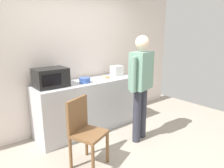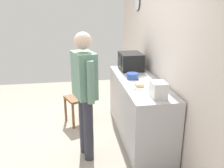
{
  "view_description": "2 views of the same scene",
  "coord_description": "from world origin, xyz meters",
  "px_view_note": "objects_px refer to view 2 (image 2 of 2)",
  "views": [
    {
      "loc": [
        -1.8,
        -1.82,
        1.76
      ],
      "look_at": [
        0.25,
        0.71,
        0.95
      ],
      "focal_mm": 32.4,
      "sensor_mm": 36.0,
      "label": 1
    },
    {
      "loc": [
        3.58,
        0.21,
        2.06
      ],
      "look_at": [
        0.42,
        0.73,
        1.01
      ],
      "focal_mm": 38.99,
      "sensor_mm": 36.0,
      "label": 2
    }
  ],
  "objects_px": {
    "spoon_utensil": "(146,75)",
    "toaster": "(159,90)",
    "microwave": "(131,61)",
    "salad_bowl": "(133,76)",
    "fork_utensil": "(142,77)",
    "sandwich_plate": "(139,86)",
    "person_standing": "(85,88)",
    "wooden_chair": "(82,94)"
  },
  "relations": [
    {
      "from": "microwave",
      "to": "sandwich_plate",
      "type": "relative_size",
      "value": 2.1
    },
    {
      "from": "spoon_utensil",
      "to": "wooden_chair",
      "type": "xyz_separation_m",
      "value": [
        -0.36,
        -1.06,
        -0.42
      ]
    },
    {
      "from": "microwave",
      "to": "wooden_chair",
      "type": "distance_m",
      "value": 1.06
    },
    {
      "from": "microwave",
      "to": "sandwich_plate",
      "type": "distance_m",
      "value": 1.03
    },
    {
      "from": "spoon_utensil",
      "to": "salad_bowl",
      "type": "bearing_deg",
      "value": -60.21
    },
    {
      "from": "spoon_utensil",
      "to": "person_standing",
      "type": "bearing_deg",
      "value": -55.55
    },
    {
      "from": "fork_utensil",
      "to": "wooden_chair",
      "type": "bearing_deg",
      "value": -116.41
    },
    {
      "from": "fork_utensil",
      "to": "sandwich_plate",
      "type": "bearing_deg",
      "value": -21.15
    },
    {
      "from": "microwave",
      "to": "salad_bowl",
      "type": "xyz_separation_m",
      "value": [
        0.57,
        -0.1,
        -0.11
      ]
    },
    {
      "from": "microwave",
      "to": "spoon_utensil",
      "type": "distance_m",
      "value": 0.47
    },
    {
      "from": "microwave",
      "to": "person_standing",
      "type": "distance_m",
      "value": 1.44
    },
    {
      "from": "sandwich_plate",
      "to": "spoon_utensil",
      "type": "height_order",
      "value": "sandwich_plate"
    },
    {
      "from": "wooden_chair",
      "to": "sandwich_plate",
      "type": "bearing_deg",
      "value": 39.03
    },
    {
      "from": "microwave",
      "to": "toaster",
      "type": "xyz_separation_m",
      "value": [
        1.41,
        0.02,
        -0.05
      ]
    },
    {
      "from": "microwave",
      "to": "toaster",
      "type": "height_order",
      "value": "microwave"
    },
    {
      "from": "salad_bowl",
      "to": "spoon_utensil",
      "type": "height_order",
      "value": "salad_bowl"
    },
    {
      "from": "salad_bowl",
      "to": "toaster",
      "type": "xyz_separation_m",
      "value": [
        0.84,
        0.13,
        0.06
      ]
    },
    {
      "from": "toaster",
      "to": "spoon_utensil",
      "type": "relative_size",
      "value": 1.29
    },
    {
      "from": "spoon_utensil",
      "to": "person_standing",
      "type": "relative_size",
      "value": 0.1
    },
    {
      "from": "toaster",
      "to": "wooden_chair",
      "type": "bearing_deg",
      "value": -145.79
    },
    {
      "from": "toaster",
      "to": "wooden_chair",
      "type": "height_order",
      "value": "toaster"
    },
    {
      "from": "sandwich_plate",
      "to": "toaster",
      "type": "xyz_separation_m",
      "value": [
        0.39,
        0.14,
        0.08
      ]
    },
    {
      "from": "sandwich_plate",
      "to": "toaster",
      "type": "bearing_deg",
      "value": 19.66
    },
    {
      "from": "fork_utensil",
      "to": "microwave",
      "type": "bearing_deg",
      "value": -172.26
    },
    {
      "from": "spoon_utensil",
      "to": "microwave",
      "type": "bearing_deg",
      "value": -157.91
    },
    {
      "from": "salad_bowl",
      "to": "wooden_chair",
      "type": "distance_m",
      "value": 1.05
    },
    {
      "from": "microwave",
      "to": "fork_utensil",
      "type": "xyz_separation_m",
      "value": [
        0.53,
        0.07,
        -0.15
      ]
    },
    {
      "from": "spoon_utensil",
      "to": "toaster",
      "type": "bearing_deg",
      "value": -8.14
    },
    {
      "from": "person_standing",
      "to": "toaster",
      "type": "bearing_deg",
      "value": 73.58
    },
    {
      "from": "wooden_chair",
      "to": "spoon_utensil",
      "type": "bearing_deg",
      "value": 71.21
    },
    {
      "from": "sandwich_plate",
      "to": "spoon_utensil",
      "type": "bearing_deg",
      "value": 154.94
    },
    {
      "from": "salad_bowl",
      "to": "microwave",
      "type": "bearing_deg",
      "value": 169.77
    },
    {
      "from": "fork_utensil",
      "to": "person_standing",
      "type": "bearing_deg",
      "value": -57.8
    },
    {
      "from": "fork_utensil",
      "to": "toaster",
      "type": "bearing_deg",
      "value": -3.1
    },
    {
      "from": "salad_bowl",
      "to": "person_standing",
      "type": "bearing_deg",
      "value": -54.06
    },
    {
      "from": "wooden_chair",
      "to": "fork_utensil",
      "type": "bearing_deg",
      "value": 63.59
    },
    {
      "from": "fork_utensil",
      "to": "salad_bowl",
      "type": "bearing_deg",
      "value": -78.71
    },
    {
      "from": "salad_bowl",
      "to": "fork_utensil",
      "type": "relative_size",
      "value": 1.14
    },
    {
      "from": "salad_bowl",
      "to": "spoon_utensil",
      "type": "xyz_separation_m",
      "value": [
        -0.15,
        0.27,
        -0.04
      ]
    },
    {
      "from": "sandwich_plate",
      "to": "wooden_chair",
      "type": "height_order",
      "value": "sandwich_plate"
    },
    {
      "from": "toaster",
      "to": "spoon_utensil",
      "type": "distance_m",
      "value": 1.01
    },
    {
      "from": "microwave",
      "to": "spoon_utensil",
      "type": "xyz_separation_m",
      "value": [
        0.41,
        0.17,
        -0.15
      ]
    }
  ]
}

